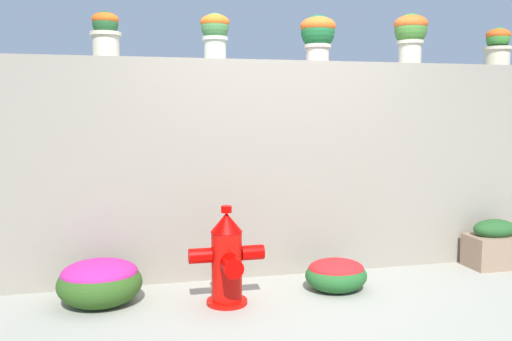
# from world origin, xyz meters

# --- Properties ---
(ground_plane) EXTENTS (24.00, 24.00, 0.00)m
(ground_plane) POSITION_xyz_m (0.00, 0.00, 0.00)
(ground_plane) COLOR gray
(stone_wall) EXTENTS (5.37, 0.41, 1.89)m
(stone_wall) POSITION_xyz_m (0.00, 1.13, 0.94)
(stone_wall) COLOR gray
(stone_wall) RESTS_ON ground
(potted_plant_1) EXTENTS (0.26, 0.26, 0.38)m
(potted_plant_1) POSITION_xyz_m (-1.38, 1.14, 2.10)
(potted_plant_1) COLOR beige
(potted_plant_1) RESTS_ON stone_wall
(potted_plant_2) EXTENTS (0.25, 0.25, 0.40)m
(potted_plant_2) POSITION_xyz_m (-0.47, 1.14, 2.14)
(potted_plant_2) COLOR beige
(potted_plant_2) RESTS_ON stone_wall
(potted_plant_3) EXTENTS (0.32, 0.32, 0.42)m
(potted_plant_3) POSITION_xyz_m (0.46, 1.12, 2.15)
(potted_plant_3) COLOR beige
(potted_plant_3) RESTS_ON stone_wall
(potted_plant_4) EXTENTS (0.32, 0.32, 0.48)m
(potted_plant_4) POSITION_xyz_m (1.41, 1.17, 2.19)
(potted_plant_4) COLOR beige
(potted_plant_4) RESTS_ON stone_wall
(potted_plant_5) EXTENTS (0.28, 0.28, 0.37)m
(potted_plant_5) POSITION_xyz_m (2.31, 1.09, 2.10)
(potted_plant_5) COLOR beige
(potted_plant_5) RESTS_ON stone_wall
(fire_hydrant) EXTENTS (0.57, 0.46, 0.75)m
(fire_hydrant) POSITION_xyz_m (-0.53, 0.32, 0.34)
(fire_hydrant) COLOR red
(fire_hydrant) RESTS_ON ground
(flower_bush_left) EXTENTS (0.51, 0.46, 0.27)m
(flower_bush_left) POSITION_xyz_m (0.40, 0.44, 0.14)
(flower_bush_left) COLOR #235D27
(flower_bush_left) RESTS_ON ground
(flower_bush_right) EXTENTS (0.63, 0.57, 0.36)m
(flower_bush_right) POSITION_xyz_m (-1.46, 0.54, 0.19)
(flower_bush_right) COLOR #2C521A
(flower_bush_right) RESTS_ON ground
(planter_box) EXTENTS (0.49, 0.32, 0.45)m
(planter_box) POSITION_xyz_m (2.08, 0.71, 0.21)
(planter_box) COLOR #8F7159
(planter_box) RESTS_ON ground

